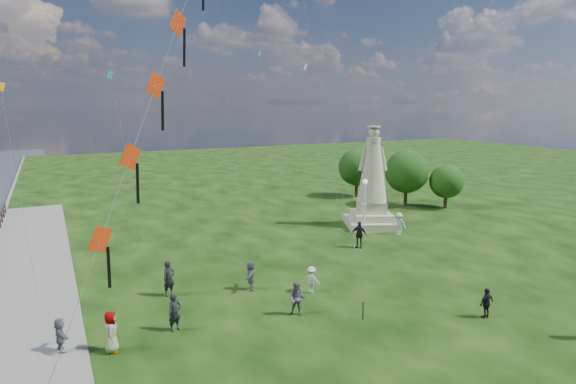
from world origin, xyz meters
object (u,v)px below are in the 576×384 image
person_8 (399,224)px  person_11 (251,275)px  person_2 (311,279)px  statue (372,189)px  person_5 (60,337)px  person_6 (169,279)px  person_3 (487,303)px  person_10 (111,332)px  person_1 (297,299)px  person_0 (175,312)px  person_9 (359,235)px  lamppost (365,194)px

person_8 → person_11: size_ratio=1.06×
person_2 → statue: bearing=-88.4°
person_5 → person_6: bearing=-61.7°
person_3 → person_10: (-16.52, 4.66, 0.14)m
person_1 → person_8: size_ratio=0.99×
person_0 → person_3: (13.72, -5.38, -0.12)m
person_3 → person_10: person_10 is taller
person_9 → statue: bearing=96.8°
person_0 → person_2: bearing=-10.1°
person_3 → person_11: (-8.80, 8.34, 0.08)m
lamppost → person_3: size_ratio=2.87×
person_0 → person_3: person_0 is taller
statue → person_3: bearing=-85.0°
person_6 → person_1: bearing=-70.6°
person_1 → person_2: person_1 is taller
statue → person_0: bearing=-126.0°
person_1 → person_10: bearing=-141.6°
person_1 → person_6: 7.24m
person_1 → person_9: bearing=82.0°
person_0 → person_1: (5.67, -1.12, -0.00)m
person_6 → person_10: bearing=-149.8°
person_5 → person_10: size_ratio=0.82×
person_11 → person_1: bearing=38.0°
person_1 → person_3: 9.10m
person_1 → person_8: bearing=75.1°
person_2 → person_5: person_2 is taller
person_6 → statue: bearing=-2.5°
lamppost → person_5: size_ratio=2.97×
person_5 → person_8: size_ratio=0.82×
lamppost → person_2: (-9.90, -9.02, -2.35)m
person_6 → person_9: 14.34m
statue → person_6: bearing=-135.2°
person_5 → person_9: bearing=-79.7°
lamppost → person_1: size_ratio=2.46×
person_5 → person_6: person_6 is taller
person_1 → person_8: person_8 is taller
statue → person_2: statue is taller
person_5 → person_1: bearing=-105.3°
person_0 → lamppost: bearing=11.5°
person_0 → person_2: size_ratio=1.18×
statue → person_10: 25.33m
statue → lamppost: 2.12m
person_6 → person_8: size_ratio=1.09×
statue → person_9: (-4.51, -4.68, -2.19)m
statue → person_3: 17.90m
person_0 → person_6: bearing=62.0°
lamppost → person_3: 16.18m
person_5 → person_11: size_ratio=0.87×
person_1 → person_10: person_10 is taller
person_1 → person_10: size_ratio=0.98×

